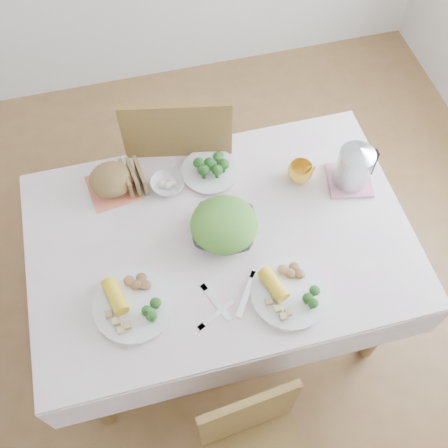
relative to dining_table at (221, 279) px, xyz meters
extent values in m
plane|color=brown|center=(0.00, 0.00, -0.38)|extent=(3.60, 3.60, 0.00)
cube|color=brown|center=(0.00, 0.00, 0.00)|extent=(1.40, 0.90, 0.75)
cube|color=silver|center=(0.00, 0.00, 0.38)|extent=(1.50, 1.00, 0.01)
cube|color=brown|center=(-0.03, 0.67, 0.09)|extent=(0.56, 0.56, 1.06)
imported|color=white|center=(0.02, 0.01, 0.42)|extent=(0.32, 0.32, 0.06)
cylinder|color=white|center=(-0.38, -0.21, 0.40)|extent=(0.32, 0.32, 0.02)
cylinder|color=white|center=(0.19, -0.30, 0.40)|extent=(0.31, 0.31, 0.02)
cylinder|color=beige|center=(0.03, 0.32, 0.40)|extent=(0.30, 0.30, 0.02)
cube|color=#E67550|center=(-0.37, 0.34, 0.39)|extent=(0.23, 0.23, 0.00)
ellipsoid|color=brown|center=(-0.37, 0.34, 0.45)|extent=(0.23, 0.23, 0.11)
imported|color=white|center=(-0.15, 0.28, 0.41)|extent=(0.18, 0.18, 0.04)
imported|color=yellow|center=(0.39, 0.20, 0.43)|extent=(0.13, 0.13, 0.08)
cube|color=#CC7D94|center=(0.59, 0.13, 0.40)|extent=(0.21, 0.21, 0.01)
cylinder|color=#B2B5BA|center=(0.59, 0.13, 0.51)|extent=(0.18, 0.18, 0.20)
cube|color=silver|center=(-0.08, -0.26, 0.39)|extent=(0.09, 0.17, 0.00)
cube|color=silver|center=(0.03, -0.26, 0.39)|extent=(0.13, 0.17, 0.00)
cube|color=silver|center=(-0.09, -0.31, 0.39)|extent=(0.16, 0.09, 0.00)
camera|label=1|loc=(-0.24, -1.00, 2.18)|focal=42.00mm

